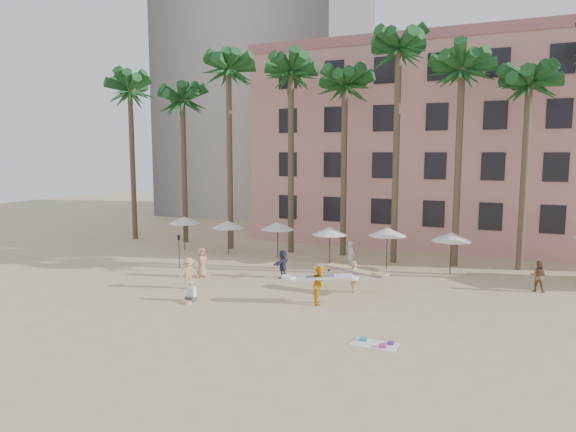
% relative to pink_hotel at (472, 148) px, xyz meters
% --- Properties ---
extents(ground, '(120.00, 120.00, 0.00)m').
position_rel_pink_hotel_xyz_m(ground, '(-7.00, -26.00, -8.00)').
color(ground, '#D1B789').
rests_on(ground, ground).
extents(pink_hotel, '(35.00, 14.00, 16.00)m').
position_rel_pink_hotel_xyz_m(pink_hotel, '(0.00, 0.00, 0.00)').
color(pink_hotel, '#DC9386').
rests_on(pink_hotel, ground).
extents(grey_tower, '(22.00, 18.00, 50.00)m').
position_rel_pink_hotel_xyz_m(grey_tower, '(-25.00, 12.00, 17.00)').
color(grey_tower, '#A89E8E').
rests_on(grey_tower, ground).
extents(palm_row, '(44.40, 5.40, 16.30)m').
position_rel_pink_hotel_xyz_m(palm_row, '(-6.49, -11.00, 4.97)').
color(palm_row, brown).
rests_on(palm_row, ground).
extents(umbrella_row, '(22.50, 2.70, 2.73)m').
position_rel_pink_hotel_xyz_m(umbrella_row, '(-10.00, -13.50, -5.67)').
color(umbrella_row, '#332B23').
rests_on(umbrella_row, ground).
extents(beach_towel, '(1.83, 1.05, 0.14)m').
position_rel_pink_hotel_xyz_m(beach_towel, '(-1.33, -27.14, -7.97)').
color(beach_towel, white).
rests_on(beach_towel, ground).
extents(carrier_yellow, '(3.22, 1.18, 1.74)m').
position_rel_pink_hotel_xyz_m(carrier_yellow, '(-4.29, -20.06, -7.01)').
color(carrier_yellow, tan).
rests_on(carrier_yellow, ground).
extents(carrier_white, '(3.23, 1.78, 1.95)m').
position_rel_pink_hotel_xyz_m(carrier_white, '(-5.29, -22.81, -6.97)').
color(carrier_white, '#FFAC1A').
rests_on(carrier_white, ground).
extents(beachgoers, '(19.68, 9.18, 1.90)m').
position_rel_pink_hotel_xyz_m(beachgoers, '(-8.06, -19.20, -7.11)').
color(beachgoers, '#2B314C').
rests_on(beachgoers, ground).
extents(paddle, '(0.18, 0.04, 2.23)m').
position_rel_pink_hotel_xyz_m(paddle, '(-16.51, -19.09, -6.59)').
color(paddle, black).
rests_on(paddle, ground).
extents(seated_man, '(0.46, 0.80, 1.04)m').
position_rel_pink_hotel_xyz_m(seated_man, '(-11.51, -25.13, -7.64)').
color(seated_man, '#3F3F4C').
rests_on(seated_man, ground).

